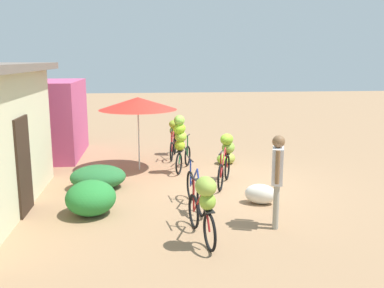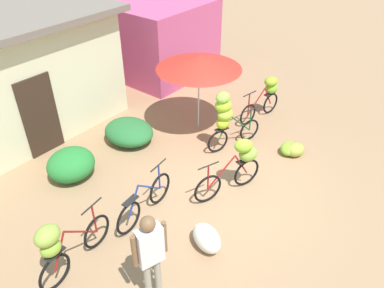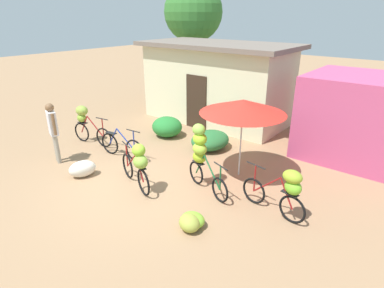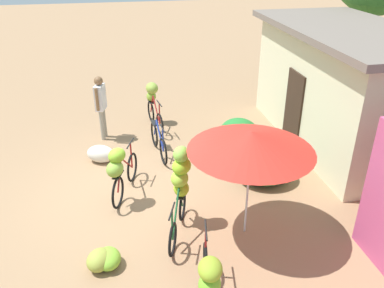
% 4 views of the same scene
% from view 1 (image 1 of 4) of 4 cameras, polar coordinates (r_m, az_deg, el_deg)
% --- Properties ---
extents(ground_plane, '(60.00, 60.00, 0.00)m').
position_cam_1_polar(ground_plane, '(10.94, 4.26, -5.45)').
color(ground_plane, '#9B7654').
extents(shop_pink, '(3.20, 2.80, 2.45)m').
position_cam_1_polar(shop_pink, '(14.76, -19.97, 3.14)').
color(shop_pink, '#C14B7A').
rests_on(shop_pink, ground).
extents(hedge_bush_front_left, '(1.09, 1.02, 0.71)m').
position_cam_1_polar(hedge_bush_front_left, '(9.06, -13.31, -6.99)').
color(hedge_bush_front_left, '#277B32').
rests_on(hedge_bush_front_left, ground).
extents(hedge_bush_front_right, '(1.14, 1.36, 0.57)m').
position_cam_1_polar(hedge_bush_front_right, '(10.83, -12.39, -4.30)').
color(hedge_bush_front_right, '#286A34').
rests_on(hedge_bush_front_right, ground).
extents(market_umbrella, '(2.19, 2.19, 2.09)m').
position_cam_1_polar(market_umbrella, '(12.11, -7.21, 5.38)').
color(market_umbrella, beige).
rests_on(market_umbrella, ground).
extents(bicycle_leftmost, '(1.66, 0.39, 1.25)m').
position_cam_1_polar(bicycle_leftmost, '(7.30, 1.65, -7.80)').
color(bicycle_leftmost, black).
rests_on(bicycle_leftmost, ground).
extents(bicycle_near_pile, '(1.68, 0.25, 0.97)m').
position_cam_1_polar(bicycle_near_pile, '(9.19, 0.48, -6.30)').
color(bicycle_near_pile, black).
rests_on(bicycle_near_pile, ground).
extents(bicycle_center_loaded, '(1.62, 0.73, 1.26)m').
position_cam_1_polar(bicycle_center_loaded, '(11.00, 4.58, -1.33)').
color(bicycle_center_loaded, black).
rests_on(bicycle_center_loaded, ground).
extents(bicycle_by_shop, '(1.54, 0.69, 1.64)m').
position_cam_1_polar(bicycle_by_shop, '(11.87, -1.53, 0.70)').
color(bicycle_by_shop, black).
rests_on(bicycle_by_shop, ground).
extents(bicycle_rightmost, '(1.60, 0.46, 1.17)m').
position_cam_1_polar(bicycle_rightmost, '(14.00, -2.43, 1.26)').
color(bicycle_rightmost, black).
rests_on(bicycle_rightmost, ground).
extents(banana_pile_on_ground, '(0.62, 0.67, 0.34)m').
position_cam_1_polar(banana_pile_on_ground, '(13.05, 4.57, -1.97)').
color(banana_pile_on_ground, '#83C034').
rests_on(banana_pile_on_ground, ground).
extents(produce_sack, '(0.67, 0.81, 0.44)m').
position_cam_1_polar(produce_sack, '(9.61, 9.10, -6.58)').
color(produce_sack, silver).
rests_on(produce_sack, ground).
extents(person_vendor, '(0.56, 0.31, 1.78)m').
position_cam_1_polar(person_vendor, '(8.10, 11.30, -3.58)').
color(person_vendor, gray).
rests_on(person_vendor, ground).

